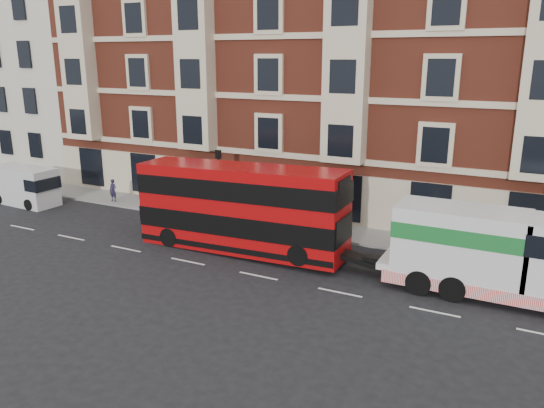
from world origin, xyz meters
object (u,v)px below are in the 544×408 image
Objects in this scene: double_decker_bus at (240,207)px; tow_truck at (491,252)px; box_van at (24,186)px; pedestrian at (113,190)px.

double_decker_bus is 12.07m from tow_truck.
tow_truck is (12.06, -0.00, -0.42)m from double_decker_bus.
tow_truck is 1.78× the size of box_van.
tow_truck is 30.03m from box_van.
double_decker_bus is at bearing -20.94° from pedestrian.
pedestrian is (5.36, 2.80, -0.34)m from box_van.
pedestrian is (-24.63, 4.11, -1.05)m from tow_truck.
double_decker_bus is 7.18× the size of pedestrian.
tow_truck is 24.99m from pedestrian.
tow_truck is at bearing -12.31° from pedestrian.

